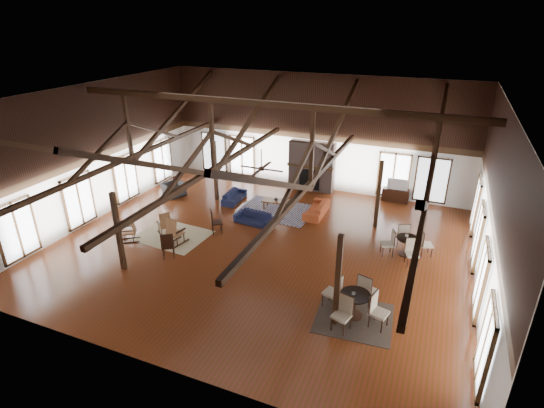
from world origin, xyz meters
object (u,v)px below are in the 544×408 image
at_px(coffee_table, 276,201).
at_px(armchair, 174,189).
at_px(tv_console, 395,195).
at_px(sofa_navy_left, 234,196).
at_px(cafe_table_near, 355,301).
at_px(sofa_orange, 317,209).
at_px(sofa_navy_front, 254,218).
at_px(cafe_table_far, 407,243).

bearing_deg(coffee_table, armchair, 179.09).
xyz_separation_m(coffee_table, armchair, (-5.56, -0.39, -0.09)).
bearing_deg(tv_console, sofa_navy_left, -157.58).
bearing_deg(tv_console, cafe_table_near, -89.81).
bearing_deg(sofa_navy_left, sofa_orange, -91.67).
distance_m(sofa_navy_left, cafe_table_near, 10.02).
bearing_deg(cafe_table_near, sofa_navy_front, 139.98).
bearing_deg(cafe_table_far, sofa_orange, 152.81).
bearing_deg(sofa_navy_left, cafe_table_far, -106.47).
relative_size(sofa_navy_front, cafe_table_far, 0.90).
distance_m(cafe_table_near, cafe_table_far, 4.56).
distance_m(cafe_table_near, tv_console, 9.69).
bearing_deg(armchair, sofa_navy_left, -54.42).
xyz_separation_m(sofa_navy_left, tv_console, (7.50, 3.10, 0.07)).
relative_size(sofa_orange, cafe_table_far, 0.99).
xyz_separation_m(armchair, tv_console, (10.73, 3.66, -0.02)).
distance_m(sofa_navy_left, coffee_table, 2.35).
relative_size(coffee_table, armchair, 1.25).
bearing_deg(cafe_table_far, coffee_table, 162.51).
xyz_separation_m(sofa_orange, cafe_table_near, (3.23, -6.65, 0.27)).
height_order(coffee_table, tv_console, tv_console).
relative_size(sofa_navy_front, tv_console, 1.39).
bearing_deg(tv_console, coffee_table, -147.64).
distance_m(cafe_table_far, tv_console, 5.37).
bearing_deg(armchair, sofa_navy_front, -79.10).
height_order(cafe_table_near, cafe_table_far, cafe_table_near).
xyz_separation_m(sofa_orange, armchair, (-7.53, -0.62, 0.05)).
bearing_deg(armchair, sofa_orange, -59.63).
bearing_deg(sofa_orange, armchair, -85.63).
distance_m(armchair, cafe_table_far, 11.94).
bearing_deg(sofa_navy_front, sofa_navy_left, 142.38).
xyz_separation_m(sofa_navy_front, sofa_orange, (2.31, 1.99, 0.03)).
distance_m(sofa_navy_front, sofa_orange, 3.05).
relative_size(sofa_navy_left, cafe_table_near, 0.78).
relative_size(sofa_navy_left, sofa_orange, 0.86).
xyz_separation_m(sofa_navy_front, cafe_table_far, (6.61, -0.22, 0.25)).
xyz_separation_m(armchair, cafe_table_far, (11.83, -1.59, 0.17)).
xyz_separation_m(coffee_table, cafe_table_far, (6.27, -1.98, 0.09)).
bearing_deg(sofa_navy_left, armchair, 97.49).
height_order(sofa_navy_left, cafe_table_near, cafe_table_near).
bearing_deg(sofa_orange, coffee_table, -83.55).
height_order(sofa_navy_left, sofa_orange, sofa_orange).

